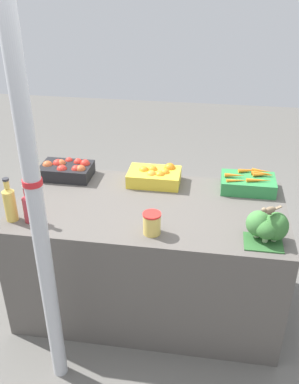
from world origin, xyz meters
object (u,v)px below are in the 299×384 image
(apple_crate, at_px, (67,170))
(orange_crate, at_px, (155,176))
(support_pole, at_px, (35,200))
(pickle_jar, at_px, (152,223))
(sparrow_bird, at_px, (269,210))
(carrot_crate, at_px, (248,183))
(broccoli_pile, at_px, (267,227))
(juice_bottle_golden, at_px, (10,203))
(juice_bottle_ruby, at_px, (28,207))

(apple_crate, bearing_deg, orange_crate, 0.41)
(apple_crate, relative_size, orange_crate, 1.00)
(support_pole, height_order, pickle_jar, support_pole)
(support_pole, bearing_deg, sparrow_bird, 18.54)
(carrot_crate, distance_m, pickle_jar, 0.86)
(support_pole, xyz_separation_m, carrot_crate, (1.11, 1.02, -0.35))
(support_pole, relative_size, broccoli_pile, 10.30)
(carrot_crate, xyz_separation_m, juice_bottle_golden, (-1.47, -0.62, 0.07))
(support_pole, height_order, carrot_crate, support_pole)
(orange_crate, relative_size, carrot_crate, 1.00)
(juice_bottle_ruby, height_order, pickle_jar, juice_bottle_ruby)
(orange_crate, height_order, juice_bottle_golden, juice_bottle_golden)
(support_pole, bearing_deg, pickle_jar, 36.33)
(orange_crate, bearing_deg, juice_bottle_ruby, -138.15)
(support_pole, distance_m, juice_bottle_golden, 0.60)
(orange_crate, height_order, carrot_crate, same)
(sparrow_bird, bearing_deg, support_pole, -12.17)
(support_pole, relative_size, carrot_crate, 6.69)
(orange_crate, relative_size, sparrow_bird, 3.04)
(carrot_crate, xyz_separation_m, sparrow_bird, (0.07, -0.62, 0.16))
(juice_bottle_golden, distance_m, pickle_jar, 0.88)
(juice_bottle_ruby, relative_size, sparrow_bird, 2.07)
(support_pole, height_order, sparrow_bird, support_pole)
(carrot_crate, distance_m, broccoli_pile, 0.61)
(carrot_crate, height_order, juice_bottle_golden, juice_bottle_golden)
(broccoli_pile, distance_m, sparrow_bird, 0.12)
(juice_bottle_ruby, xyz_separation_m, sparrow_bird, (1.42, -0.00, 0.11))
(orange_crate, bearing_deg, support_pole, -113.81)
(carrot_crate, relative_size, pickle_jar, 2.72)
(carrot_crate, relative_size, sparrow_bird, 3.04)
(apple_crate, bearing_deg, juice_bottle_ruby, -93.22)
(juice_bottle_golden, height_order, pickle_jar, juice_bottle_golden)
(broccoli_pile, distance_m, juice_bottle_golden, 1.54)
(carrot_crate, bearing_deg, sparrow_bird, -83.77)
(apple_crate, xyz_separation_m, juice_bottle_golden, (-0.15, -0.62, 0.06))
(apple_crate, distance_m, juice_bottle_golden, 0.64)
(juice_bottle_golden, xyz_separation_m, pickle_jar, (0.88, -0.01, -0.05))
(juice_bottle_ruby, distance_m, sparrow_bird, 1.43)
(juice_bottle_ruby, bearing_deg, broccoli_pile, 0.67)
(juice_bottle_golden, bearing_deg, carrot_crate, 22.92)
(juice_bottle_golden, height_order, sparrow_bird, juice_bottle_golden)
(apple_crate, distance_m, pickle_jar, 0.97)
(broccoli_pile, bearing_deg, support_pole, -160.80)
(carrot_crate, xyz_separation_m, broccoli_pile, (0.07, -0.61, 0.04))
(orange_crate, distance_m, sparrow_bird, 0.97)
(carrot_crate, bearing_deg, broccoli_pile, -83.10)
(carrot_crate, bearing_deg, juice_bottle_golden, -157.08)
(carrot_crate, distance_m, juice_bottle_golden, 1.60)
(carrot_crate, relative_size, broccoli_pile, 1.54)
(support_pole, distance_m, apple_crate, 1.09)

